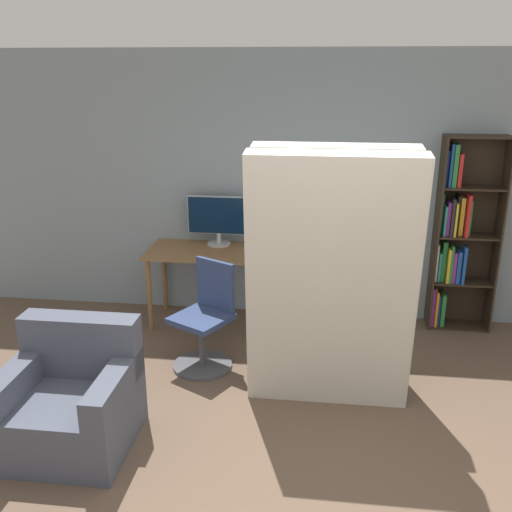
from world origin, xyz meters
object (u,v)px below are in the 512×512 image
(monitor, at_px, (219,218))
(bookshelf, at_px, (458,236))
(office_chair, at_px, (206,325))
(mattress_near, at_px, (331,286))
(armchair, at_px, (72,400))
(mattress_far, at_px, (331,269))

(monitor, relative_size, bookshelf, 0.33)
(office_chair, distance_m, bookshelf, 2.62)
(monitor, distance_m, office_chair, 1.29)
(bookshelf, distance_m, mattress_near, 2.03)
(armchair, bearing_deg, mattress_near, 21.06)
(bookshelf, height_order, mattress_near, mattress_near)
(mattress_near, xyz_separation_m, mattress_far, (0.00, 0.36, -0.00))
(mattress_near, height_order, mattress_far, same)
(office_chair, relative_size, mattress_far, 0.47)
(mattress_far, bearing_deg, bookshelf, 45.33)
(monitor, height_order, office_chair, monitor)
(mattress_far, relative_size, armchair, 2.35)
(monitor, bearing_deg, office_chair, -85.97)
(office_chair, height_order, armchair, office_chair)
(mattress_far, xyz_separation_m, armchair, (-1.77, -1.04, -0.68))
(armchair, bearing_deg, monitor, 74.49)
(mattress_near, relative_size, mattress_far, 1.00)
(office_chair, distance_m, armchair, 1.37)
(mattress_far, bearing_deg, mattress_near, -90.00)
(bookshelf, relative_size, mattress_far, 0.96)
(monitor, height_order, armchair, monitor)
(monitor, bearing_deg, mattress_far, -47.05)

